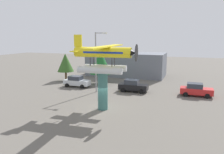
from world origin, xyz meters
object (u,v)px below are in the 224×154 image
(car_mid_black, at_px, (133,86))
(car_far_red, at_px, (196,90))
(streetlight_primary, at_px, (97,58))
(floatplane_monument, at_px, (104,57))
(tree_west, at_px, (65,63))
(storefront_building, at_px, (126,64))
(display_pedestal, at_px, (103,91))
(tree_east, at_px, (101,62))
(car_near_silver, at_px, (77,81))

(car_mid_black, bearing_deg, car_far_red, 3.42)
(car_far_red, bearing_deg, streetlight_primary, -169.13)
(floatplane_monument, xyz_separation_m, tree_west, (-12.66, 12.83, -2.53))
(storefront_building, height_order, tree_west, tree_west)
(car_mid_black, relative_size, storefront_building, 0.27)
(display_pedestal, height_order, car_far_red, display_pedestal)
(tree_east, bearing_deg, car_near_silver, -125.73)
(streetlight_primary, height_order, tree_west, streetlight_primary)
(streetlight_primary, distance_m, tree_west, 10.83)
(storefront_building, bearing_deg, car_mid_black, -69.96)
(floatplane_monument, distance_m, car_far_red, 14.37)
(car_near_silver, bearing_deg, tree_east, 54.27)
(car_near_silver, height_order, storefront_building, storefront_building)
(car_far_red, relative_size, streetlight_primary, 0.49)
(car_mid_black, bearing_deg, tree_east, 150.83)
(display_pedestal, xyz_separation_m, storefront_building, (-3.65, 22.00, 0.26))
(streetlight_primary, distance_m, tree_east, 6.19)
(display_pedestal, xyz_separation_m, floatplane_monument, (0.13, 0.01, 3.75))
(tree_east, bearing_deg, display_pedestal, -66.36)
(car_near_silver, relative_size, car_far_red, 1.00)
(car_far_red, xyz_separation_m, streetlight_primary, (-13.43, -2.58, 4.04))
(floatplane_monument, relative_size, car_far_red, 2.49)
(floatplane_monument, height_order, streetlight_primary, streetlight_primary)
(car_near_silver, bearing_deg, car_mid_black, -0.25)
(storefront_building, bearing_deg, car_near_silver, -109.09)
(floatplane_monument, height_order, tree_east, floatplane_monument)
(floatplane_monument, distance_m, streetlight_primary, 7.86)
(car_mid_black, distance_m, streetlight_primary, 6.59)
(car_far_red, bearing_deg, storefront_building, 136.88)
(floatplane_monument, relative_size, car_near_silver, 2.49)
(floatplane_monument, xyz_separation_m, streetlight_primary, (-3.78, 6.83, -0.91))
(car_far_red, distance_m, streetlight_primary, 14.26)
(display_pedestal, relative_size, car_far_red, 0.99)
(display_pedestal, height_order, storefront_building, storefront_building)
(car_near_silver, distance_m, tree_west, 6.33)
(display_pedestal, xyz_separation_m, car_far_red, (9.79, 9.42, -1.20))
(floatplane_monument, relative_size, storefront_building, 0.67)
(storefront_building, bearing_deg, display_pedestal, -80.59)
(car_mid_black, xyz_separation_m, tree_west, (-13.66, 3.93, 2.43))
(tree_west, bearing_deg, streetlight_primary, -34.03)
(tree_east, bearing_deg, floatplane_monument, -65.85)
(storefront_building, distance_m, tree_west, 12.79)
(car_near_silver, xyz_separation_m, streetlight_primary, (4.52, -2.10, 4.04))
(car_near_silver, relative_size, tree_west, 0.85)
(streetlight_primary, xyz_separation_m, tree_east, (-1.88, 5.78, -1.18))
(car_near_silver, bearing_deg, floatplane_monument, -47.13)
(streetlight_primary, relative_size, tree_east, 1.48)
(display_pedestal, xyz_separation_m, tree_west, (-12.53, 12.84, 1.23))
(display_pedestal, height_order, tree_east, tree_east)
(car_near_silver, bearing_deg, car_far_red, 1.52)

